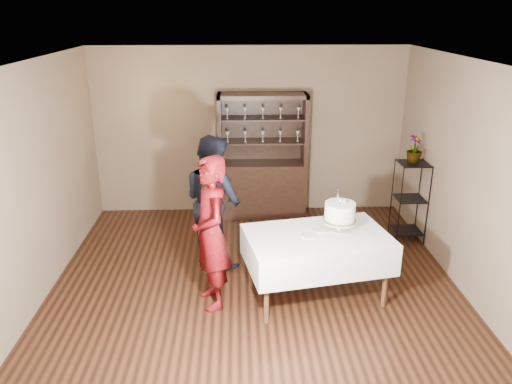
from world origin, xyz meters
TOP-DOWN VIEW (x-y plane):
  - floor at (0.00, 0.00)m, footprint 5.00×5.00m
  - ceiling at (0.00, 0.00)m, footprint 5.00×5.00m
  - back_wall at (0.00, 2.50)m, footprint 5.00×0.02m
  - wall_left at (-2.50, 0.00)m, footprint 0.02×5.00m
  - wall_right at (2.50, 0.00)m, footprint 0.02×5.00m
  - china_hutch at (0.20, 2.25)m, footprint 1.40×0.48m
  - plant_etagere at (2.28, 1.20)m, footprint 0.42×0.42m
  - cake_table at (0.71, -0.29)m, footprint 1.77×1.28m
  - woman at (-0.50, -0.39)m, footprint 0.60×0.74m
  - man at (-0.52, 0.64)m, footprint 1.06×1.08m
  - cake at (0.97, -0.19)m, footprint 0.41×0.41m
  - plate_near at (0.60, -0.33)m, footprint 0.22×0.22m
  - plate_far at (0.75, -0.17)m, footprint 0.24×0.24m
  - potted_plant at (2.28, 1.24)m, footprint 0.31×0.31m

SIDE VIEW (x-z plane):
  - floor at x=0.00m, z-range 0.00..0.00m
  - cake_table at x=0.71m, z-range 0.21..1.02m
  - plant_etagere at x=2.28m, z-range 0.05..1.25m
  - china_hutch at x=0.20m, z-range -0.34..1.66m
  - plate_near at x=0.60m, z-range 0.81..0.82m
  - plate_far at x=0.75m, z-range 0.81..0.82m
  - man at x=-0.52m, z-range 0.00..1.75m
  - woman at x=-0.50m, z-range 0.00..1.78m
  - cake at x=0.97m, z-range 0.75..1.29m
  - back_wall at x=0.00m, z-range 0.00..2.70m
  - wall_left at x=-2.50m, z-range 0.00..2.70m
  - wall_right at x=2.50m, z-range 0.00..2.70m
  - potted_plant at x=2.28m, z-range 1.19..1.58m
  - ceiling at x=0.00m, z-range 2.70..2.70m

